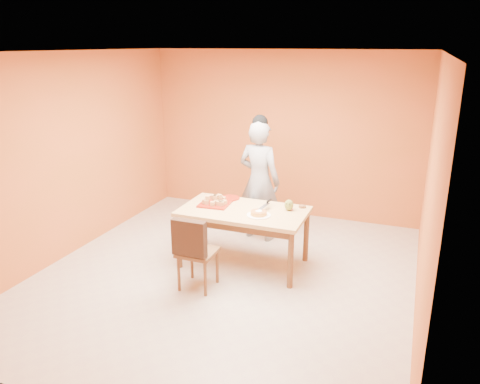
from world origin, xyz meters
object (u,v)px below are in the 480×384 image
at_px(person, 259,181).
at_px(pastry_platter, 215,204).
at_px(checker_tin, 302,206).
at_px(dining_chair, 197,251).
at_px(red_dinner_plate, 230,198).
at_px(magenta_glass, 290,206).
at_px(sponge_cake, 259,213).
at_px(dining_table, 243,217).
at_px(egg_ornament, 289,205).

distance_m(person, pastry_platter, 0.93).
bearing_deg(checker_tin, dining_chair, -130.41).
bearing_deg(red_dinner_plate, pastry_platter, -106.28).
bearing_deg(dining_chair, pastry_platter, 99.04).
relative_size(dining_chair, magenta_glass, 9.23).
bearing_deg(pastry_platter, magenta_glass, 9.50).
xyz_separation_m(pastry_platter, sponge_cake, (0.67, -0.19, 0.02)).
height_order(dining_table, red_dinner_plate, red_dinner_plate).
relative_size(person, red_dinner_plate, 6.61).
bearing_deg(checker_tin, egg_ornament, -127.52).
relative_size(dining_table, red_dinner_plate, 6.00).
bearing_deg(dining_table, checker_tin, 27.24).
distance_m(person, egg_ornament, 0.98).
bearing_deg(magenta_glass, egg_ornament, -101.03).
xyz_separation_m(egg_ornament, checker_tin, (0.13, 0.17, -0.06)).
height_order(dining_table, magenta_glass, magenta_glass).
bearing_deg(dining_table, dining_chair, -109.95).
bearing_deg(checker_tin, pastry_platter, -164.66).
height_order(person, magenta_glass, person).
bearing_deg(egg_ornament, sponge_cake, -147.67).
xyz_separation_m(person, egg_ornament, (0.65, -0.73, -0.05)).
xyz_separation_m(red_dinner_plate, magenta_glass, (0.89, -0.14, 0.04)).
bearing_deg(dining_table, egg_ornament, 17.94).
distance_m(dining_chair, magenta_glass, 1.34).
bearing_deg(checker_tin, person, 144.29).
xyz_separation_m(dining_table, dining_chair, (-0.28, -0.78, -0.19)).
height_order(sponge_cake, checker_tin, sponge_cake).
xyz_separation_m(dining_chair, person, (0.18, 1.69, 0.40)).
xyz_separation_m(dining_chair, red_dinner_plate, (-0.05, 1.13, 0.29)).
distance_m(pastry_platter, checker_tin, 1.14).
xyz_separation_m(pastry_platter, magenta_glass, (0.97, 0.16, 0.04)).
bearing_deg(checker_tin, red_dinner_plate, 180.00).
xyz_separation_m(dining_chair, checker_tin, (0.96, 1.13, 0.30)).
bearing_deg(magenta_glass, person, 133.11).
bearing_deg(checker_tin, magenta_glass, -132.26).
relative_size(red_dinner_plate, checker_tin, 2.91).
relative_size(egg_ornament, checker_tin, 1.57).
height_order(dining_chair, pastry_platter, dining_chair).
xyz_separation_m(pastry_platter, checker_tin, (1.10, 0.30, 0.00)).
xyz_separation_m(dining_table, magenta_glass, (0.55, 0.21, 0.14)).
bearing_deg(dining_table, red_dinner_plate, 133.42).
height_order(dining_chair, egg_ornament, dining_chair).
bearing_deg(dining_chair, magenta_glass, 49.63).
distance_m(red_dinner_plate, sponge_cake, 0.76).
bearing_deg(sponge_cake, egg_ornament, 46.95).
bearing_deg(checker_tin, dining_table, -152.76).
relative_size(person, egg_ornament, 12.23).
height_order(dining_chair, checker_tin, dining_chair).
distance_m(dining_table, pastry_platter, 0.44).
bearing_deg(person, magenta_glass, 143.14).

